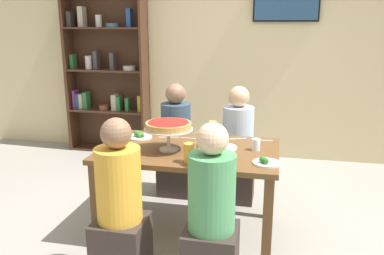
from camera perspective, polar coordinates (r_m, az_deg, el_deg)
ground_plane at (r=3.53m, az=-0.35°, el=-14.53°), size 12.00×12.00×0.00m
rear_partition at (r=5.26m, az=4.90°, el=11.12°), size 8.00×0.12×2.80m
dining_table at (r=3.27m, az=-0.37°, el=-4.65°), size 1.43×0.90×0.74m
bookshelf at (r=5.55m, az=-12.14°, el=8.03°), size 1.10×0.30×2.21m
television at (r=5.12m, az=13.35°, el=17.08°), size 0.78×0.05×0.46m
diner_far_left at (r=4.08m, az=-2.29°, el=-2.89°), size 0.34×0.34×1.15m
diner_far_right at (r=3.95m, az=6.50°, el=-3.57°), size 0.34×0.34×1.15m
diner_near_left at (r=2.76m, az=-10.26°, el=-12.03°), size 0.34×0.34×1.15m
diner_near_right at (r=2.61m, az=2.78°, el=-13.45°), size 0.34×0.34×1.15m
deep_dish_pizza_stand at (r=3.14m, az=-3.39°, el=0.09°), size 0.39×0.39×0.23m
personal_pizza_stand at (r=2.81m, az=2.70°, el=-2.16°), size 0.22×0.22×0.22m
salad_plate_near_diner at (r=3.56m, az=-7.56°, el=-1.20°), size 0.22×0.22×0.07m
salad_plate_far_diner at (r=3.25m, az=4.36°, el=-2.72°), size 0.24×0.24×0.07m
salad_plate_spare at (r=2.93m, az=10.53°, el=-4.91°), size 0.20×0.20×0.06m
beer_glass_amber_tall at (r=3.44m, az=2.99°, el=-0.47°), size 0.07×0.07×0.17m
beer_glass_amber_short at (r=3.10m, az=1.33°, el=-2.24°), size 0.08×0.08×0.16m
beer_glass_amber_spare at (r=2.89m, az=-0.44°, el=-3.66°), size 0.08×0.08×0.15m
water_glass_clear_near at (r=3.67m, az=-4.83°, el=-0.19°), size 0.07×0.07×0.09m
water_glass_clear_far at (r=3.22m, az=9.11°, el=-2.42°), size 0.07×0.07×0.09m
cutlery_fork_near at (r=3.51m, az=6.41°, el=-1.61°), size 0.17×0.08×0.00m
cutlery_knife_near at (r=3.07m, az=-9.16°, el=-4.12°), size 0.18×0.02×0.00m
cutlery_fork_far at (r=3.51m, az=-0.15°, el=-1.56°), size 0.18×0.02×0.00m
cutlery_knife_far at (r=3.54m, az=-3.34°, el=-1.42°), size 0.18×0.05×0.00m
cutlery_spare_fork at (r=3.50m, az=10.00°, el=-1.83°), size 0.18×0.03×0.00m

